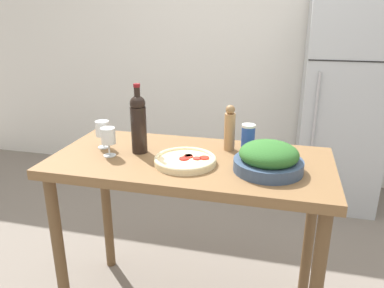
% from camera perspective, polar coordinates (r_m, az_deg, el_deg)
% --- Properties ---
extents(wall_back, '(6.40, 0.08, 2.60)m').
position_cam_1_polar(wall_back, '(3.53, 7.82, 15.47)').
color(wall_back, silver).
rests_on(wall_back, ground_plane).
extents(refrigerator, '(0.63, 0.65, 1.69)m').
position_cam_1_polar(refrigerator, '(3.25, 21.88, 5.74)').
color(refrigerator, '#B7BCC1').
rests_on(refrigerator, ground_plane).
extents(prep_counter, '(1.31, 0.62, 0.89)m').
position_cam_1_polar(prep_counter, '(1.80, -0.24, -5.77)').
color(prep_counter, brown).
rests_on(prep_counter, ground_plane).
extents(wine_bottle, '(0.08, 0.08, 0.34)m').
position_cam_1_polar(wine_bottle, '(1.80, -8.16, 3.28)').
color(wine_bottle, black).
rests_on(wine_bottle, prep_counter).
extents(wine_glass_near, '(0.07, 0.07, 0.14)m').
position_cam_1_polar(wine_glass_near, '(1.80, -12.64, 0.99)').
color(wine_glass_near, silver).
rests_on(wine_glass_near, prep_counter).
extents(wine_glass_far, '(0.07, 0.07, 0.14)m').
position_cam_1_polar(wine_glass_far, '(1.92, -13.47, 2.08)').
color(wine_glass_far, silver).
rests_on(wine_glass_far, prep_counter).
extents(pepper_mill, '(0.05, 0.05, 0.23)m').
position_cam_1_polar(pepper_mill, '(1.84, 5.76, 2.35)').
color(pepper_mill, '#AD7F51').
rests_on(pepper_mill, prep_counter).
extents(salad_bowl, '(0.30, 0.30, 0.13)m').
position_cam_1_polar(salad_bowl, '(1.63, 11.59, -2.19)').
color(salad_bowl, '#384C6B').
rests_on(salad_bowl, prep_counter).
extents(homemade_pizza, '(0.28, 0.28, 0.03)m').
position_cam_1_polar(homemade_pizza, '(1.69, -1.05, -2.47)').
color(homemade_pizza, beige).
rests_on(homemade_pizza, prep_counter).
extents(salt_canister, '(0.07, 0.07, 0.14)m').
position_cam_1_polar(salt_canister, '(1.84, 8.53, 0.89)').
color(salt_canister, '#284CA3').
rests_on(salt_canister, prep_counter).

